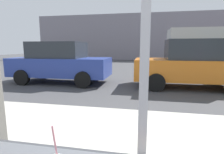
% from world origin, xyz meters
% --- Properties ---
extents(ground_plane, '(60.00, 60.00, 0.00)m').
position_xyz_m(ground_plane, '(0.00, 8.00, 0.00)').
color(ground_plane, '#424244').
extents(sidewalk_strip, '(16.00, 2.80, 0.13)m').
position_xyz_m(sidewalk_strip, '(0.00, 1.60, 0.07)').
color(sidewalk_strip, '#B2ADA3').
rests_on(sidewalk_strip, ground).
extents(building_facade_far, '(28.00, 1.20, 5.57)m').
position_xyz_m(building_facade_far, '(0.00, 21.64, 2.78)').
color(building_facade_far, gray).
rests_on(building_facade_far, ground).
extents(parked_car_blue, '(4.25, 1.88, 1.77)m').
position_xyz_m(parked_car_blue, '(-3.69, 6.26, 0.89)').
color(parked_car_blue, '#283D93').
rests_on(parked_car_blue, ground).
extents(parked_car_orange, '(4.12, 1.92, 1.83)m').
position_xyz_m(parked_car_orange, '(1.70, 6.26, 0.91)').
color(parked_car_orange, orange).
rests_on(parked_car_orange, ground).
extents(box_truck, '(7.21, 2.44, 2.76)m').
position_xyz_m(box_truck, '(4.97, 12.01, 1.54)').
color(box_truck, beige).
rests_on(box_truck, ground).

